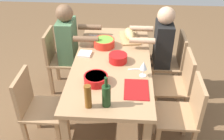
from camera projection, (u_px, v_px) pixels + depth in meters
ground_plane at (112, 112)px, 3.23m from camera, size 8.00×8.00×0.00m
dining_table at (112, 68)px, 2.87m from camera, size 1.76×0.84×0.74m
chair_far_left at (36, 106)px, 2.60m from camera, size 0.40×0.40×0.85m
chair_near_center at (177, 83)px, 2.92m from camera, size 0.40×0.40×0.85m
chair_near_left at (184, 113)px, 2.52m from camera, size 0.40×0.40×0.85m
chair_far_right at (58, 57)px, 3.40m from camera, size 0.40×0.40×0.85m
diner_far_right at (71, 43)px, 3.27m from camera, size 0.41×0.53×1.20m
chair_near_right at (172, 61)px, 3.32m from camera, size 0.40×0.40×0.85m
diner_near_right at (159, 46)px, 3.21m from camera, size 0.41×0.53×1.20m
serving_bowl_greens at (118, 58)px, 2.79m from camera, size 0.20×0.20×0.09m
serving_bowl_fruit at (96, 79)px, 2.47m from camera, size 0.23×0.23×0.08m
serving_bowl_salad at (104, 42)px, 3.08m from camera, size 0.25×0.25×0.10m
cutting_board at (129, 38)px, 3.28m from camera, size 0.43×0.28×0.02m
bread_loaf at (130, 34)px, 3.25m from camera, size 0.33×0.16×0.09m
wine_bottle at (106, 95)px, 2.16m from camera, size 0.08×0.08×0.29m
beer_bottle at (88, 97)px, 2.15m from camera, size 0.06×0.06×0.22m
wine_glass at (143, 66)px, 2.53m from camera, size 0.08×0.08×0.17m
fork_near_center at (136, 69)px, 2.68m from camera, size 0.04×0.17×0.01m
placemat_near_left at (136, 89)px, 2.40m from camera, size 0.32×0.23×0.01m
fork_far_right at (95, 35)px, 3.35m from camera, size 0.03×0.17×0.01m
napkin_stack at (85, 54)px, 2.94m from camera, size 0.15×0.15×0.02m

